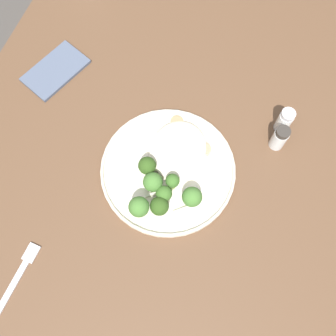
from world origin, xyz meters
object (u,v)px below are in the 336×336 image
Objects in this scene: seared_scallop_tilted_round at (178,141)px; salt_shaker at (284,121)px; dinner_plate at (168,170)px; broccoli_floret_small_sprig at (159,206)px; pepper_shaker at (280,138)px; seared_scallop_front_small at (191,151)px; seared_scallop_tiny_bay at (205,150)px; seared_scallop_half_hidden at (173,153)px; broccoli_floret_near_rim at (164,194)px; seared_scallop_large_seared at (189,142)px; seared_scallop_on_noodles at (177,122)px; broccoli_floret_front_edge at (192,197)px; broccoli_floret_tall_stalk at (147,166)px; folded_napkin at (56,70)px; seared_scallop_center_golden at (169,166)px; broccoli_floret_beside_noodles at (173,181)px; broccoli_floret_center_pile at (139,207)px; dinner_fork at (13,285)px; broccoli_floret_right_tilted at (153,182)px.

salt_shaker reaches higher than seared_scallop_tilted_round.
broccoli_floret_small_sprig reaches higher than dinner_plate.
pepper_shaker is (-0.14, 0.20, 0.02)m from dinner_plate.
seared_scallop_tiny_bay is at bearing 116.97° from seared_scallop_front_small.
seared_scallop_half_hidden is 0.70× the size of broccoli_floret_near_rim.
seared_scallop_large_seared is 0.20m from pepper_shaker.
seared_scallop_on_noodles is 0.55× the size of broccoli_floret_front_edge.
broccoli_floret_tall_stalk is at bearing -49.22° from seared_scallop_tiny_bay.
pepper_shaker is at bearing 89.15° from folded_napkin.
seared_scallop_tilted_round reaches higher than seared_scallop_large_seared.
seared_scallop_half_hidden is 0.60× the size of broccoli_floret_tall_stalk.
dinner_plate is 4.33× the size of pepper_shaker.
seared_scallop_half_hidden is 0.03m from seared_scallop_center_golden.
broccoli_floret_beside_noodles is at bearing -110.64° from broccoli_floret_front_edge.
broccoli_floret_center_pile is at bearing -57.83° from broccoli_floret_front_edge.
broccoli_floret_front_edge is 0.05m from broccoli_floret_beside_noodles.
broccoli_floret_near_rim is at bearing 6.59° from seared_scallop_tilted_round.
salt_shaker reaches higher than seared_scallop_center_golden.
pepper_shaker is (-0.14, 0.20, 0.01)m from seared_scallop_center_golden.
seared_scallop_half_hidden is 1.49× the size of seared_scallop_center_golden.
dinner_plate is 0.25m from pepper_shaker.
broccoli_floret_near_rim is 0.06m from broccoli_floret_center_pile.
seared_scallop_front_small is at bearing 160.99° from broccoli_floret_center_pile.
seared_scallop_front_small is at bearing 67.71° from seared_scallop_tilted_round.
broccoli_floret_beside_noodles is at bearing 15.66° from seared_scallop_on_noodles.
broccoli_floret_near_rim is at bearing -77.93° from broccoli_floret_front_edge.
seared_scallop_tiny_bay is 0.93× the size of seared_scallop_tilted_round.
dinner_plate is at bearing 0.88° from seared_scallop_half_hidden.
dinner_plate is 8.71× the size of seared_scallop_half_hidden.
seared_scallop_tilted_round is at bearing -70.03° from pepper_shaker.
broccoli_floret_tall_stalk is at bearing -9.12° from seared_scallop_on_noodles.
broccoli_floret_beside_noodles is at bearing -8.05° from seared_scallop_front_small.
broccoli_floret_center_pile reaches higher than dinner_fork.
broccoli_floret_beside_noodles is at bearing 17.85° from seared_scallop_half_hidden.
broccoli_floret_tall_stalk is at bearing -143.31° from broccoli_floret_small_sprig.
broccoli_floret_center_pile is (0.05, -0.04, 0.01)m from broccoli_floret_near_rim.
broccoli_floret_center_pile reaches higher than broccoli_floret_right_tilted.
broccoli_floret_near_rim reaches higher than seared_scallop_on_noodles.
pepper_shaker is (-0.07, 0.14, 0.01)m from seared_scallop_tiny_bay.
seared_scallop_on_noodles is at bearing -137.40° from seared_scallop_front_small.
broccoli_floret_tall_stalk is (-0.09, -0.02, -0.01)m from broccoli_floret_center_pile.
seared_scallop_front_small is 0.60× the size of broccoli_floret_tall_stalk.
seared_scallop_center_golden is at bearing 1.91° from seared_scallop_half_hidden.
broccoli_floret_center_pile is 0.29m from dinner_fork.
broccoli_floret_front_edge is at bearing 21.34° from seared_scallop_large_seared.
seared_scallop_tiny_bay is at bearing 83.27° from seared_scallop_large_seared.
broccoli_floret_near_rim is (0.13, -0.01, 0.02)m from seared_scallop_large_seared.
salt_shaker is 1.00× the size of pepper_shaker.
seared_scallop_tilted_round is at bearing 172.94° from broccoli_floret_right_tilted.
broccoli_floret_right_tilted is at bearing -25.84° from seared_scallop_front_small.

